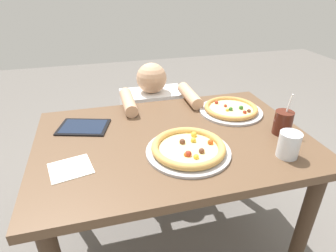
# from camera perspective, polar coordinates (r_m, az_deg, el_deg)

# --- Properties ---
(ground_plane) EXTENTS (8.00, 8.00, 0.00)m
(ground_plane) POSITION_cam_1_polar(r_m,az_deg,el_deg) (1.84, 0.83, -22.66)
(ground_plane) COLOR #66605B
(dining_table) EXTENTS (1.27, 0.86, 0.75)m
(dining_table) POSITION_cam_1_polar(r_m,az_deg,el_deg) (1.40, 1.01, -6.07)
(dining_table) COLOR brown
(dining_table) RESTS_ON ground
(pizza_near) EXTENTS (0.37, 0.37, 0.04)m
(pizza_near) POSITION_cam_1_polar(r_m,az_deg,el_deg) (1.22, 4.14, -4.53)
(pizza_near) COLOR #B7B7BC
(pizza_near) RESTS_ON dining_table
(pizza_far) EXTENTS (0.35, 0.35, 0.04)m
(pizza_far) POSITION_cam_1_polar(r_m,az_deg,el_deg) (1.61, 12.54, 3.32)
(pizza_far) COLOR #B7B7BC
(pizza_far) RESTS_ON dining_table
(drink_cup_colored) EXTENTS (0.09, 0.09, 0.20)m
(drink_cup_colored) POSITION_cam_1_polar(r_m,az_deg,el_deg) (1.45, 22.13, 0.66)
(drink_cup_colored) COLOR #4C1E14
(drink_cup_colored) RESTS_ON dining_table
(water_cup_clear) EXTENTS (0.09, 0.09, 0.11)m
(water_cup_clear) POSITION_cam_1_polar(r_m,az_deg,el_deg) (1.28, 23.16, -3.43)
(water_cup_clear) COLOR silver
(water_cup_clear) RESTS_ON dining_table
(paper_napkin) EXTENTS (0.19, 0.18, 0.00)m
(paper_napkin) POSITION_cam_1_polar(r_m,az_deg,el_deg) (1.20, -19.03, -8.06)
(paper_napkin) COLOR white
(paper_napkin) RESTS_ON dining_table
(tablet) EXTENTS (0.28, 0.23, 0.01)m
(tablet) POSITION_cam_1_polar(r_m,az_deg,el_deg) (1.48, -16.62, -0.18)
(tablet) COLOR black
(tablet) RESTS_ON dining_table
(diner_seated) EXTENTS (0.44, 0.53, 0.93)m
(diner_seated) POSITION_cam_1_polar(r_m,az_deg,el_deg) (2.02, -2.96, -1.85)
(diner_seated) COLOR #333847
(diner_seated) RESTS_ON ground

